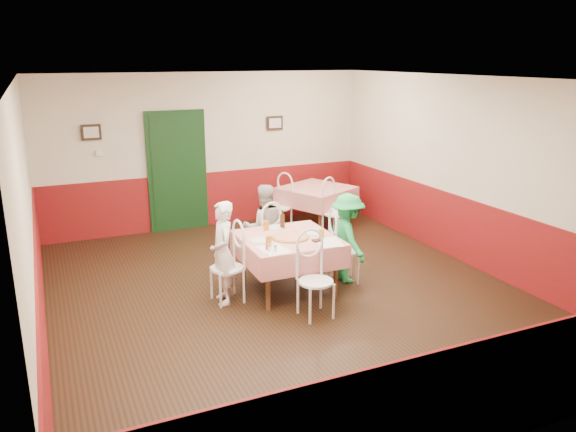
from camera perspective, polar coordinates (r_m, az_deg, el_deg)
name	(u,v)px	position (r m, az deg, el deg)	size (l,w,h in m)	color
floor	(286,293)	(7.61, -0.22, -7.79)	(7.00, 7.00, 0.00)	black
ceiling	(286,79)	(6.97, -0.25, 13.78)	(7.00, 7.00, 0.00)	white
back_wall	(208,151)	(10.40, -8.11, 6.57)	(6.00, 0.10, 2.80)	beige
front_wall	(480,293)	(4.35, 18.90, -7.40)	(6.00, 0.10, 2.80)	beige
left_wall	(29,218)	(6.59, -24.84, -0.18)	(0.10, 7.00, 2.80)	beige
right_wall	(470,172)	(8.79, 18.01, 4.24)	(0.10, 7.00, 2.80)	beige
wainscot_back	(210,199)	(10.57, -7.89, 1.74)	(6.00, 0.03, 1.00)	maroon
wainscot_front	(467,399)	(4.78, 17.77, -17.32)	(6.00, 0.03, 1.00)	maroon
wainscot_left	(40,295)	(6.87, -23.85, -7.39)	(0.03, 7.00, 1.00)	maroon
wainscot_right	(464,230)	(8.99, 17.45, -1.38)	(0.03, 7.00, 1.00)	maroon
door	(177,173)	(10.27, -11.17, 4.33)	(0.96, 0.06, 2.10)	black
picture_left	(91,132)	(9.93, -19.37, 8.03)	(0.32, 0.03, 0.26)	black
picture_right	(275,123)	(10.72, -1.35, 9.43)	(0.32, 0.03, 0.26)	black
thermostat	(99,153)	(9.99, -18.62, 6.10)	(0.10, 0.03, 0.10)	white
main_table	(288,264)	(7.54, 0.00, -4.94)	(1.22, 1.22, 0.77)	red
second_table	(316,208)	(10.36, 2.88, 0.87)	(1.12, 1.12, 0.77)	red
chair_left	(227,268)	(7.24, -6.22, -5.30)	(0.42, 0.42, 0.90)	white
chair_right	(344,251)	(7.87, 5.71, -3.53)	(0.42, 0.42, 0.90)	white
chair_far	(265,241)	(8.26, -2.33, -2.52)	(0.42, 0.42, 0.90)	white
chair_near	(316,282)	(6.80, 2.85, -6.68)	(0.42, 0.42, 0.90)	white
chair_second_a	(279,208)	(10.03, -0.94, 0.83)	(0.42, 0.42, 0.90)	white
chair_second_b	(336,214)	(9.70, 4.88, 0.24)	(0.42, 0.42, 0.90)	white
pizza	(290,237)	(7.37, 0.23, -2.14)	(0.47, 0.47, 0.03)	#B74723
plate_left	(260,240)	(7.26, -2.89, -2.50)	(0.25, 0.25, 0.01)	white
plate_right	(316,233)	(7.57, 2.83, -1.72)	(0.25, 0.25, 0.01)	white
plate_far	(275,228)	(7.79, -1.38, -1.20)	(0.25, 0.25, 0.01)	white
glass_a	(269,242)	(7.02, -1.99, -2.61)	(0.08, 0.08, 0.14)	#BF7219
glass_b	(322,234)	(7.35, 3.43, -1.82)	(0.07, 0.07, 0.13)	#BF7219
glass_c	(266,225)	(7.69, -2.23, -0.97)	(0.07, 0.07, 0.13)	#BF7219
beer_bottle	(282,220)	(7.77, -0.57, -0.41)	(0.06, 0.06, 0.23)	#381C0A
shaker_a	(269,248)	(6.86, -1.90, -3.29)	(0.04, 0.04, 0.09)	silver
shaker_b	(275,249)	(6.83, -1.31, -3.35)	(0.04, 0.04, 0.09)	silver
shaker_c	(267,247)	(6.92, -2.15, -3.12)	(0.04, 0.04, 0.09)	#B23319
menu_left	(274,249)	(6.94, -1.47, -3.42)	(0.30, 0.40, 0.00)	white
menu_right	(329,242)	(7.23, 4.21, -2.67)	(0.30, 0.40, 0.00)	white
wallet	(317,240)	(7.25, 2.94, -2.50)	(0.11, 0.09, 0.02)	black
diner_left	(223,253)	(7.16, -6.65, -3.74)	(0.49, 0.32, 1.33)	gray
diner_far	(264,227)	(8.24, -2.47, -1.15)	(0.62, 0.49, 1.28)	gray
diner_right	(347,238)	(7.83, 6.06, -2.24)	(0.81, 0.47, 1.26)	gray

